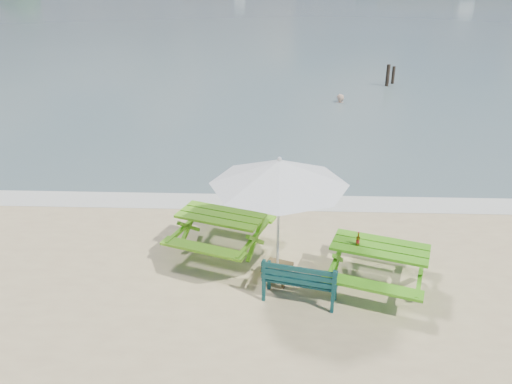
{
  "coord_description": "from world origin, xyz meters",
  "views": [
    {
      "loc": [
        -0.13,
        -6.47,
        5.26
      ],
      "look_at": [
        -0.5,
        3.0,
        1.0
      ],
      "focal_mm": 35.0,
      "sensor_mm": 36.0,
      "label": 1
    }
  ],
  "objects_px": {
    "picnic_table_right": "(378,266)",
    "park_bench": "(300,288)",
    "picnic_table_left": "(221,233)",
    "beer_bottle": "(358,241)",
    "side_table": "(277,273)",
    "swimmer": "(339,114)",
    "patio_umbrella": "(279,173)"
  },
  "relations": [
    {
      "from": "side_table",
      "to": "beer_bottle",
      "type": "distance_m",
      "value": 1.58
    },
    {
      "from": "park_bench",
      "to": "beer_bottle",
      "type": "relative_size",
      "value": 5.33
    },
    {
      "from": "picnic_table_right",
      "to": "side_table",
      "type": "distance_m",
      "value": 1.82
    },
    {
      "from": "park_bench",
      "to": "beer_bottle",
      "type": "xyz_separation_m",
      "value": [
        1.02,
        0.56,
        0.64
      ]
    },
    {
      "from": "picnic_table_left",
      "to": "swimmer",
      "type": "height_order",
      "value": "picnic_table_left"
    },
    {
      "from": "side_table",
      "to": "beer_bottle",
      "type": "bearing_deg",
      "value": -0.91
    },
    {
      "from": "beer_bottle",
      "to": "picnic_table_left",
      "type": "bearing_deg",
      "value": 157.19
    },
    {
      "from": "picnic_table_right",
      "to": "side_table",
      "type": "relative_size",
      "value": 3.73
    },
    {
      "from": "picnic_table_right",
      "to": "swimmer",
      "type": "xyz_separation_m",
      "value": [
        0.87,
        13.59,
        -0.89
      ]
    },
    {
      "from": "picnic_table_left",
      "to": "park_bench",
      "type": "height_order",
      "value": "picnic_table_left"
    },
    {
      "from": "picnic_table_left",
      "to": "side_table",
      "type": "xyz_separation_m",
      "value": [
        1.13,
        -1.05,
        -0.23
      ]
    },
    {
      "from": "picnic_table_right",
      "to": "park_bench",
      "type": "xyz_separation_m",
      "value": [
        -1.42,
        -0.53,
        -0.14
      ]
    },
    {
      "from": "swimmer",
      "to": "beer_bottle",
      "type": "bearing_deg",
      "value": -95.34
    },
    {
      "from": "picnic_table_right",
      "to": "side_table",
      "type": "height_order",
      "value": "picnic_table_right"
    },
    {
      "from": "picnic_table_left",
      "to": "swimmer",
      "type": "relative_size",
      "value": 1.36
    },
    {
      "from": "picnic_table_right",
      "to": "beer_bottle",
      "type": "height_order",
      "value": "beer_bottle"
    },
    {
      "from": "picnic_table_right",
      "to": "beer_bottle",
      "type": "relative_size",
      "value": 9.17
    },
    {
      "from": "swimmer",
      "to": "patio_umbrella",
      "type": "bearing_deg",
      "value": -101.18
    },
    {
      "from": "picnic_table_left",
      "to": "patio_umbrella",
      "type": "distance_m",
      "value": 2.34
    },
    {
      "from": "beer_bottle",
      "to": "swimmer",
      "type": "distance_m",
      "value": 13.69
    },
    {
      "from": "picnic_table_left",
      "to": "picnic_table_right",
      "type": "height_order",
      "value": "picnic_table_left"
    },
    {
      "from": "picnic_table_right",
      "to": "swimmer",
      "type": "relative_size",
      "value": 1.33
    },
    {
      "from": "picnic_table_left",
      "to": "park_bench",
      "type": "relative_size",
      "value": 1.75
    },
    {
      "from": "side_table",
      "to": "beer_bottle",
      "type": "xyz_separation_m",
      "value": [
        1.41,
        -0.02,
        0.72
      ]
    },
    {
      "from": "picnic_table_left",
      "to": "swimmer",
      "type": "xyz_separation_m",
      "value": [
        3.81,
        12.5,
        -0.89
      ]
    },
    {
      "from": "swimmer",
      "to": "picnic_table_left",
      "type": "bearing_deg",
      "value": -106.95
    },
    {
      "from": "park_bench",
      "to": "beer_bottle",
      "type": "bearing_deg",
      "value": 28.56
    },
    {
      "from": "park_bench",
      "to": "picnic_table_left",
      "type": "bearing_deg",
      "value": 133.08
    },
    {
      "from": "picnic_table_left",
      "to": "side_table",
      "type": "bearing_deg",
      "value": -42.76
    },
    {
      "from": "beer_bottle",
      "to": "swimmer",
      "type": "bearing_deg",
      "value": 84.66
    },
    {
      "from": "picnic_table_left",
      "to": "side_table",
      "type": "relative_size",
      "value": 3.8
    },
    {
      "from": "picnic_table_left",
      "to": "swimmer",
      "type": "bearing_deg",
      "value": 73.05
    }
  ]
}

